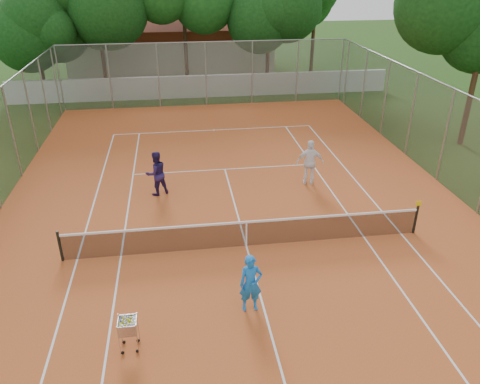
{
  "coord_description": "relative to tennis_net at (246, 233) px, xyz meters",
  "views": [
    {
      "loc": [
        -2.07,
        -13.03,
        8.68
      ],
      "look_at": [
        0.0,
        1.5,
        1.3
      ],
      "focal_mm": 35.0,
      "sensor_mm": 36.0,
      "label": 1
    }
  ],
  "objects": [
    {
      "name": "court_lines",
      "position": [
        0.0,
        0.0,
        -0.49
      ],
      "size": [
        10.98,
        23.78,
        0.01
      ],
      "primitive_type": "cube",
      "color": "white",
      "rests_on": "court_pad"
    },
    {
      "name": "tennis_net",
      "position": [
        0.0,
        0.0,
        0.0
      ],
      "size": [
        11.88,
        0.1,
        0.98
      ],
      "primitive_type": "cube",
      "color": "black",
      "rests_on": "court_pad"
    },
    {
      "name": "ground",
      "position": [
        0.0,
        0.0,
        -0.51
      ],
      "size": [
        120.0,
        120.0,
        0.0
      ],
      "primitive_type": "plane",
      "color": "#1B3A0F",
      "rests_on": "ground"
    },
    {
      "name": "ball_hopper",
      "position": [
        -3.54,
        -4.13,
        -0.0
      ],
      "size": [
        0.52,
        0.52,
        0.98
      ],
      "primitive_type": "cube",
      "rotation": [
        0.0,
        0.0,
        -0.11
      ],
      "color": "#B4B5BB",
      "rests_on": "court_pad"
    },
    {
      "name": "boundary_wall",
      "position": [
        0.0,
        19.0,
        0.24
      ],
      "size": [
        26.0,
        0.3,
        1.5
      ],
      "primitive_type": "cube",
      "color": "silver",
      "rests_on": "ground"
    },
    {
      "name": "perimeter_fence",
      "position": [
        0.0,
        0.0,
        1.49
      ],
      "size": [
        18.0,
        34.0,
        4.0
      ],
      "primitive_type": "cube",
      "color": "slate",
      "rests_on": "ground"
    },
    {
      "name": "player_near",
      "position": [
        -0.36,
        -3.1,
        0.36
      ],
      "size": [
        0.62,
        0.41,
        1.7
      ],
      "primitive_type": "imported",
      "rotation": [
        0.0,
        0.0,
        0.01
      ],
      "color": "blue",
      "rests_on": "court_pad"
    },
    {
      "name": "tropical_trees",
      "position": [
        0.0,
        22.0,
        4.49
      ],
      "size": [
        29.0,
        19.0,
        10.0
      ],
      "primitive_type": "cube",
      "color": "black",
      "rests_on": "ground"
    },
    {
      "name": "player_far_left",
      "position": [
        -2.99,
        4.34,
        0.43
      ],
      "size": [
        1.1,
        1.0,
        1.84
      ],
      "primitive_type": "imported",
      "rotation": [
        0.0,
        0.0,
        3.57
      ],
      "color": "#261A4F",
      "rests_on": "court_pad"
    },
    {
      "name": "clubhouse",
      "position": [
        -2.0,
        29.0,
        1.69
      ],
      "size": [
        16.4,
        9.0,
        4.4
      ],
      "primitive_type": "cube",
      "color": "beige",
      "rests_on": "ground"
    },
    {
      "name": "player_far_right",
      "position": [
        3.39,
        4.41,
        0.49
      ],
      "size": [
        1.21,
        0.67,
        1.95
      ],
      "primitive_type": "imported",
      "rotation": [
        0.0,
        0.0,
        2.96
      ],
      "color": "white",
      "rests_on": "court_pad"
    },
    {
      "name": "court_pad",
      "position": [
        0.0,
        0.0,
        -0.5
      ],
      "size": [
        18.0,
        34.0,
        0.02
      ],
      "primitive_type": "cube",
      "color": "#BD5624",
      "rests_on": "ground"
    }
  ]
}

